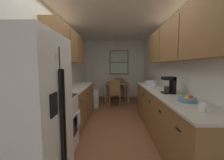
# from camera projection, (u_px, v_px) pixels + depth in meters

# --- Properties ---
(ground_plane) EXTENTS (12.00, 12.00, 0.00)m
(ground_plane) POSITION_uv_depth(u_px,v_px,m) (115.00, 118.00, 3.79)
(ground_plane) COLOR brown
(wall_left) EXTENTS (0.10, 9.00, 2.55)m
(wall_left) POSITION_uv_depth(u_px,v_px,m) (65.00, 71.00, 3.68)
(wall_left) COLOR white
(wall_left) RESTS_ON ground
(wall_right) EXTENTS (0.10, 9.00, 2.55)m
(wall_right) POSITION_uv_depth(u_px,v_px,m) (166.00, 71.00, 3.64)
(wall_right) COLOR white
(wall_right) RESTS_ON ground
(wall_back) EXTENTS (4.40, 0.10, 2.55)m
(wall_back) POSITION_uv_depth(u_px,v_px,m) (115.00, 69.00, 6.30)
(wall_back) COLOR white
(wall_back) RESTS_ON ground
(ceiling_slab) EXTENTS (4.40, 9.00, 0.08)m
(ceiling_slab) POSITION_uv_depth(u_px,v_px,m) (115.00, 20.00, 3.53)
(ceiling_slab) COLOR white
(refrigerator) EXTENTS (0.73, 0.81, 1.74)m
(refrigerator) POSITION_uv_depth(u_px,v_px,m) (29.00, 116.00, 1.49)
(refrigerator) COLOR white
(refrigerator) RESTS_ON ground
(stove_range) EXTENTS (0.66, 0.59, 1.10)m
(stove_range) POSITION_uv_depth(u_px,v_px,m) (55.00, 124.00, 2.25)
(stove_range) COLOR silver
(stove_range) RESTS_ON ground
(microwave_over_range) EXTENTS (0.39, 0.64, 0.31)m
(microwave_over_range) POSITION_uv_depth(u_px,v_px,m) (44.00, 51.00, 2.13)
(microwave_over_range) COLOR silver
(counter_left) EXTENTS (0.64, 1.93, 0.90)m
(counter_left) POSITION_uv_depth(u_px,v_px,m) (76.00, 104.00, 3.50)
(counter_left) COLOR brown
(counter_left) RESTS_ON ground
(upper_cabinets_left) EXTENTS (0.33, 2.01, 0.75)m
(upper_cabinets_left) POSITION_uv_depth(u_px,v_px,m) (68.00, 46.00, 3.31)
(upper_cabinets_left) COLOR brown
(counter_right) EXTENTS (0.64, 3.14, 0.90)m
(counter_right) POSITION_uv_depth(u_px,v_px,m) (165.00, 113.00, 2.81)
(counter_right) COLOR brown
(counter_right) RESTS_ON ground
(upper_cabinets_right) EXTENTS (0.33, 2.82, 0.75)m
(upper_cabinets_right) POSITION_uv_depth(u_px,v_px,m) (176.00, 41.00, 2.61)
(upper_cabinets_right) COLOR brown
(dining_table) EXTENTS (0.91, 0.83, 0.75)m
(dining_table) POSITION_uv_depth(u_px,v_px,m) (117.00, 86.00, 5.49)
(dining_table) COLOR olive
(dining_table) RESTS_ON ground
(dining_chair_near) EXTENTS (0.42, 0.42, 0.90)m
(dining_chair_near) POSITION_uv_depth(u_px,v_px,m) (115.00, 92.00, 4.88)
(dining_chair_near) COLOR brown
(dining_chair_near) RESTS_ON ground
(dining_chair_far) EXTENTS (0.42, 0.42, 0.90)m
(dining_chair_far) POSITION_uv_depth(u_px,v_px,m) (119.00, 87.00, 6.12)
(dining_chair_far) COLOR brown
(dining_chair_far) RESTS_ON ground
(pendant_light) EXTENTS (0.31, 0.31, 0.64)m
(pendant_light) POSITION_uv_depth(u_px,v_px,m) (117.00, 52.00, 5.35)
(pendant_light) COLOR black
(back_window) EXTENTS (0.84, 0.05, 1.07)m
(back_window) POSITION_uv_depth(u_px,v_px,m) (119.00, 62.00, 6.19)
(back_window) COLOR brown
(trash_bin) EXTENTS (0.29, 0.29, 0.58)m
(trash_bin) POSITION_uv_depth(u_px,v_px,m) (95.00, 99.00, 4.72)
(trash_bin) COLOR silver
(trash_bin) RESTS_ON ground
(storage_canister) EXTENTS (0.13, 0.13, 0.17)m
(storage_canister) POSITION_uv_depth(u_px,v_px,m) (63.00, 88.00, 2.61)
(storage_canister) COLOR #265999
(storage_canister) RESTS_ON counter_left
(dish_towel) EXTENTS (0.02, 0.16, 0.24)m
(dish_towel) POSITION_uv_depth(u_px,v_px,m) (79.00, 119.00, 2.38)
(dish_towel) COLOR silver
(coffee_maker) EXTENTS (0.22, 0.18, 0.31)m
(coffee_maker) POSITION_uv_depth(u_px,v_px,m) (170.00, 85.00, 2.56)
(coffee_maker) COLOR black
(coffee_maker) RESTS_ON counter_right
(mug_by_coffeemaker) EXTENTS (0.11, 0.07, 0.11)m
(mug_by_coffeemaker) POSITION_uv_depth(u_px,v_px,m) (202.00, 107.00, 1.53)
(mug_by_coffeemaker) COLOR white
(mug_by_coffeemaker) RESTS_ON counter_right
(mug_spare) EXTENTS (0.11, 0.08, 0.10)m
(mug_spare) POSITION_uv_depth(u_px,v_px,m) (154.00, 85.00, 3.38)
(mug_spare) COLOR white
(mug_spare) RESTS_ON counter_right
(fruit_bowl) EXTENTS (0.25, 0.25, 0.09)m
(fruit_bowl) POSITION_uv_depth(u_px,v_px,m) (187.00, 99.00, 1.97)
(fruit_bowl) COLOR #597F9E
(fruit_bowl) RESTS_ON counter_right
(dish_rack) EXTENTS (0.28, 0.34, 0.10)m
(dish_rack) POSITION_uv_depth(u_px,v_px,m) (150.00, 83.00, 3.84)
(dish_rack) COLOR silver
(dish_rack) RESTS_ON counter_right
(table_serving_bowl) EXTENTS (0.16, 0.16, 0.06)m
(table_serving_bowl) POSITION_uv_depth(u_px,v_px,m) (118.00, 82.00, 5.52)
(table_serving_bowl) COLOR #4C7299
(table_serving_bowl) RESTS_ON dining_table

